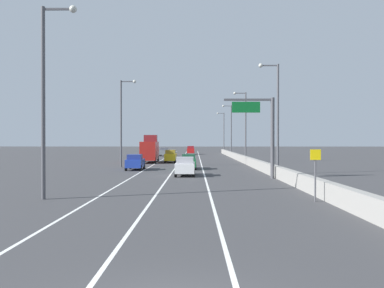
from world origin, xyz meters
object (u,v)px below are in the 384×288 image
Objects in this scene: lamp_post_left_mid at (123,118)px; car_blue_4 at (135,162)px; lamp_post_right_fourth at (230,127)px; box_truck at (150,150)px; car_yellow_5 at (171,156)px; overhead_sign_gantry at (265,127)px; speed_advisory_sign at (315,171)px; car_green_0 at (189,161)px; car_white_1 at (185,166)px; lamp_post_right_third at (244,122)px; car_gray_3 at (164,152)px; lamp_post_right_fifth at (223,130)px; lamp_post_right_second at (276,112)px; lamp_post_left_near at (47,90)px; car_red_2 at (191,150)px.

lamp_post_left_mid is 7.68m from car_blue_4.
lamp_post_right_fourth is 29.37m from box_truck.
overhead_sign_gantry is at bearing -68.42° from car_yellow_5.
speed_advisory_sign is 0.26× the size of lamp_post_right_fourth.
box_truck is at bearing 114.45° from car_green_0.
overhead_sign_gantry is 1.57× the size of car_green_0.
car_green_0 is 1.16× the size of car_white_1.
lamp_post_right_third is at bearing -89.61° from lamp_post_right_fourth.
lamp_post_right_fourth reaches higher than car_gray_3.
car_green_0 reaches higher than car_blue_4.
lamp_post_right_fourth is at bearing 90.39° from lamp_post_right_third.
overhead_sign_gantry is 1.79× the size of car_gray_3.
lamp_post_right_fifth is at bearing 72.20° from box_truck.
lamp_post_right_third is (-0.27, 23.12, 0.00)m from lamp_post_right_second.
lamp_post_left_near reaches higher than car_gray_3.
car_white_1 is (8.57, -12.42, -5.60)m from lamp_post_left_mid.
overhead_sign_gantry reaches higher than car_yellow_5.
overhead_sign_gantry is 1.82× the size of car_blue_4.
car_blue_4 is at bearing 85.89° from lamp_post_left_near.
speed_advisory_sign is 33.29m from lamp_post_left_mid.
car_white_1 is at bearing -100.57° from lamp_post_right_fourth.
car_gray_3 reaches higher than car_green_0.
box_truck reaches higher than car_green_0.
lamp_post_left_mid is 16.09m from car_white_1.
lamp_post_right_third is at bearing 5.86° from box_truck.
car_green_0 is (-8.85, -62.11, -5.60)m from lamp_post_right_fifth.
speed_advisory_sign is at bearing -94.85° from lamp_post_right_second.
box_truck is (-15.40, -1.58, -4.51)m from lamp_post_right_third.
car_red_2 is (-7.50, 62.83, -3.66)m from overhead_sign_gantry.
overhead_sign_gantry is 27.64m from lamp_post_right_third.
lamp_post_right_fifth is 15.27m from car_red_2.
speed_advisory_sign is 0.65× the size of car_yellow_5.
car_blue_4 is at bearing -110.62° from lamp_post_right_fourth.
lamp_post_left_mid is 2.81× the size of car_blue_4.
lamp_post_left_mid is 2.81× the size of car_white_1.
lamp_post_left_near is (-15.72, 0.81, 4.78)m from speed_advisory_sign.
lamp_post_right_second reaches higher than overhead_sign_gantry.
lamp_post_right_second is at bearing -38.29° from car_green_0.
car_red_2 is 12.32m from car_gray_3.
car_blue_4 is at bearing -96.65° from car_red_2.
lamp_post_right_second reaches higher than box_truck.
lamp_post_right_fifth reaches higher than overhead_sign_gantry.
overhead_sign_gantry is 0.65× the size of lamp_post_right_fifth.
car_white_1 is 0.98× the size of car_gray_3.
lamp_post_left_mid is 1.42× the size of box_truck.
car_white_1 is at bearing -91.42° from car_green_0.
overhead_sign_gantry is at bearing 91.88° from speed_advisory_sign.
lamp_post_left_near is 38.94m from box_truck.
box_truck is (-6.50, 14.30, 1.09)m from car_green_0.
car_red_2 is at bearing 85.56° from car_yellow_5.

